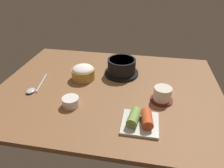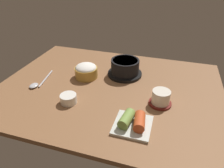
{
  "view_description": "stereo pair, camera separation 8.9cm",
  "coord_description": "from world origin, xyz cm",
  "px_view_note": "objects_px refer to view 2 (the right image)",
  "views": [
    {
      "loc": [
        15.57,
        -76.77,
        52.11
      ],
      "look_at": [
        2.0,
        -2.0,
        5.0
      ],
      "focal_mm": 32.64,
      "sensor_mm": 36.0,
      "label": 1
    },
    {
      "loc": [
        24.25,
        -74.66,
        52.11
      ],
      "look_at": [
        2.0,
        -2.0,
        5.0
      ],
      "focal_mm": 32.64,
      "sensor_mm": 36.0,
      "label": 2
    }
  ],
  "objects_px": {
    "stone_pot": "(125,68)",
    "kimchi_plate": "(133,122)",
    "spoon": "(38,83)",
    "side_bowl_near": "(68,98)",
    "tea_cup_with_saucer": "(161,98)",
    "rice_bowl": "(86,71)"
  },
  "relations": [
    {
      "from": "stone_pot",
      "to": "side_bowl_near",
      "type": "relative_size",
      "value": 2.55
    },
    {
      "from": "stone_pot",
      "to": "side_bowl_near",
      "type": "distance_m",
      "value": 0.33
    },
    {
      "from": "stone_pot",
      "to": "kimchi_plate",
      "type": "distance_m",
      "value": 0.37
    },
    {
      "from": "tea_cup_with_saucer",
      "to": "side_bowl_near",
      "type": "xyz_separation_m",
      "value": [
        -0.36,
        -0.1,
        -0.01
      ]
    },
    {
      "from": "rice_bowl",
      "to": "tea_cup_with_saucer",
      "type": "height_order",
      "value": "rice_bowl"
    },
    {
      "from": "rice_bowl",
      "to": "kimchi_plate",
      "type": "distance_m",
      "value": 0.4
    },
    {
      "from": "stone_pot",
      "to": "tea_cup_with_saucer",
      "type": "height_order",
      "value": "stone_pot"
    },
    {
      "from": "stone_pot",
      "to": "rice_bowl",
      "type": "bearing_deg",
      "value": -156.65
    },
    {
      "from": "kimchi_plate",
      "to": "spoon",
      "type": "height_order",
      "value": "kimchi_plate"
    },
    {
      "from": "kimchi_plate",
      "to": "side_bowl_near",
      "type": "relative_size",
      "value": 1.93
    },
    {
      "from": "tea_cup_with_saucer",
      "to": "kimchi_plate",
      "type": "distance_m",
      "value": 0.18
    },
    {
      "from": "tea_cup_with_saucer",
      "to": "side_bowl_near",
      "type": "height_order",
      "value": "tea_cup_with_saucer"
    },
    {
      "from": "stone_pot",
      "to": "kimchi_plate",
      "type": "xyz_separation_m",
      "value": [
        0.12,
        -0.35,
        -0.02
      ]
    },
    {
      "from": "rice_bowl",
      "to": "spoon",
      "type": "distance_m",
      "value": 0.23
    },
    {
      "from": "side_bowl_near",
      "to": "spoon",
      "type": "distance_m",
      "value": 0.22
    },
    {
      "from": "stone_pot",
      "to": "spoon",
      "type": "distance_m",
      "value": 0.42
    },
    {
      "from": "rice_bowl",
      "to": "side_bowl_near",
      "type": "bearing_deg",
      "value": -86.29
    },
    {
      "from": "stone_pot",
      "to": "rice_bowl",
      "type": "relative_size",
      "value": 1.53
    },
    {
      "from": "stone_pot",
      "to": "tea_cup_with_saucer",
      "type": "xyz_separation_m",
      "value": [
        0.19,
        -0.19,
        -0.01
      ]
    },
    {
      "from": "rice_bowl",
      "to": "tea_cup_with_saucer",
      "type": "bearing_deg",
      "value": -17.54
    },
    {
      "from": "spoon",
      "to": "kimchi_plate",
      "type": "bearing_deg",
      "value": -16.68
    },
    {
      "from": "rice_bowl",
      "to": "tea_cup_with_saucer",
      "type": "distance_m",
      "value": 0.39
    }
  ]
}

